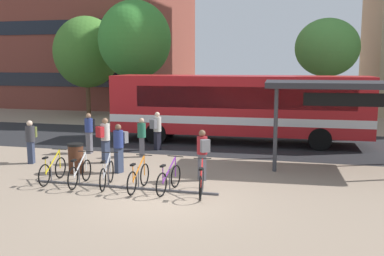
{
  "coord_description": "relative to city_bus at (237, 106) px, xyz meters",
  "views": [
    {
      "loc": [
        3.69,
        -11.24,
        3.77
      ],
      "look_at": [
        -0.37,
        4.56,
        1.36
      ],
      "focal_mm": 40.95,
      "sensor_mm": 36.0,
      "label": 1
    }
  ],
  "objects": [
    {
      "name": "ground",
      "position": [
        -0.61,
        -9.38,
        -1.78
      ],
      "size": [
        200.0,
        200.0,
        0.0
      ],
      "primitive_type": "plane",
      "color": "gray"
    },
    {
      "name": "bus_lane_asphalt",
      "position": [
        -0.61,
        0.0,
        -1.77
      ],
      "size": [
        80.0,
        7.2,
        0.01
      ],
      "primitive_type": "cube",
      "color": "#232326",
      "rests_on": "ground"
    },
    {
      "name": "city_bus",
      "position": [
        0.0,
        0.0,
        0.0
      ],
      "size": [
        12.1,
        2.96,
        3.2
      ],
      "rotation": [
        0.0,
        0.0,
        3.17
      ],
      "color": "red",
      "rests_on": "ground"
    },
    {
      "name": "bike_rack",
      "position": [
        -2.16,
        -8.62,
        -1.68
      ],
      "size": [
        5.93,
        0.09,
        0.7
      ],
      "rotation": [
        0.0,
        0.0,
        0.0
      ],
      "color": "#47474C",
      "rests_on": "ground"
    },
    {
      "name": "parked_bicycle_yellow_0",
      "position": [
        -4.62,
        -8.53,
        -1.39
      ],
      "size": [
        0.52,
        1.72,
        0.99
      ],
      "rotation": [
        0.0,
        0.0,
        1.62
      ],
      "color": "black",
      "rests_on": "ground"
    },
    {
      "name": "parked_bicycle_white_1",
      "position": [
        -3.6,
        -8.64,
        -1.39
      ],
      "size": [
        0.52,
        1.72,
        0.99
      ],
      "rotation": [
        0.0,
        0.0,
        1.65
      ],
      "color": "black",
      "rests_on": "ground"
    },
    {
      "name": "parked_bicycle_silver_2",
      "position": [
        -2.71,
        -8.59,
        -1.39
      ],
      "size": [
        0.55,
        1.7,
        0.99
      ],
      "rotation": [
        0.0,
        0.0,
        1.77
      ],
      "color": "black",
      "rests_on": "ground"
    },
    {
      "name": "parked_bicycle_orange_3",
      "position": [
        -1.63,
        -8.71,
        -1.39
      ],
      "size": [
        0.52,
        1.72,
        0.99
      ],
      "rotation": [
        0.0,
        0.0,
        1.56
      ],
      "color": "black",
      "rests_on": "ground"
    },
    {
      "name": "parked_bicycle_purple_4",
      "position": [
        -0.7,
        -8.64,
        -1.39
      ],
      "size": [
        0.52,
        1.72,
        0.99
      ],
      "rotation": [
        0.0,
        0.0,
        1.45
      ],
      "color": "black",
      "rests_on": "ground"
    },
    {
      "name": "parked_bicycle_red_5",
      "position": [
        0.31,
        -8.72,
        -1.39
      ],
      "size": [
        0.52,
        1.71,
        0.99
      ],
      "rotation": [
        0.0,
        0.0,
        1.74
      ],
      "color": "black",
      "rests_on": "ground"
    },
    {
      "name": "transit_shelter",
      "position": [
        4.57,
        -4.1,
        1.14
      ],
      "size": [
        5.92,
        3.32,
        3.13
      ],
      "rotation": [
        0.0,
        0.0,
        0.06
      ],
      "color": "#38383D",
      "rests_on": "ground"
    },
    {
      "name": "commuter_grey_pack_0",
      "position": [
        -3.06,
        -6.83,
        -0.79
      ],
      "size": [
        0.48,
        0.6,
        1.71
      ],
      "rotation": [
        0.0,
        0.0,
        4.33
      ],
      "color": "#2D3851",
      "rests_on": "ground"
    },
    {
      "name": "commuter_red_pack_1",
      "position": [
        -4.2,
        -5.59,
        -0.78
      ],
      "size": [
        0.5,
        0.6,
        1.73
      ],
      "rotation": [
        0.0,
        0.0,
        1.15
      ],
      "color": "#2D3851",
      "rests_on": "ground"
    },
    {
      "name": "commuter_teal_pack_2",
      "position": [
        -3.25,
        -4.18,
        -0.85
      ],
      "size": [
        0.5,
        0.6,
        1.6
      ],
      "rotation": [
        0.0,
        0.0,
        5.14
      ],
      "color": "#565660",
      "rests_on": "ground"
    },
    {
      "name": "commuter_olive_pack_3",
      "position": [
        -6.9,
        -6.32,
        -0.82
      ],
      "size": [
        0.42,
        0.58,
        1.65
      ],
      "rotation": [
        0.0,
        0.0,
        4.95
      ],
      "color": "#2D3851",
      "rests_on": "ground"
    },
    {
      "name": "commuter_black_pack_4",
      "position": [
        -5.64,
        -4.06,
        -0.78
      ],
      "size": [
        0.36,
        0.54,
        1.71
      ],
      "rotation": [
        0.0,
        0.0,
        4.78
      ],
      "color": "#565660",
      "rests_on": "ground"
    },
    {
      "name": "commuter_grey_pack_5",
      "position": [
        -0.02,
        -7.14,
        -0.82
      ],
      "size": [
        0.55,
        0.6,
        1.66
      ],
      "rotation": [
        0.0,
        0.0,
        2.18
      ],
      "color": "#565660",
      "rests_on": "ground"
    },
    {
      "name": "commuter_grey_pack_6",
      "position": [
        -3.11,
        -2.69,
        -0.81
      ],
      "size": [
        0.49,
        0.6,
        1.68
      ],
      "rotation": [
        0.0,
        0.0,
        1.16
      ],
      "color": "black",
      "rests_on": "ground"
    },
    {
      "name": "trash_bin",
      "position": [
        -4.52,
        -7.22,
        -1.26
      ],
      "size": [
        0.55,
        0.55,
        1.03
      ],
      "color": "#4C2819",
      "rests_on": "ground"
    },
    {
      "name": "street_tree_0",
      "position": [
        4.43,
        9.58,
        3.01
      ],
      "size": [
        4.14,
        4.14,
        6.68
      ],
      "color": "brown",
      "rests_on": "ground"
    },
    {
      "name": "street_tree_1",
      "position": [
        -7.26,
        5.35,
        3.45
      ],
      "size": [
        4.53,
        4.53,
        7.67
      ],
      "color": "brown",
      "rests_on": "ground"
    },
    {
      "name": "street_tree_2",
      "position": [
        -12.06,
        8.17,
        2.79
      ],
      "size": [
        4.69,
        4.69,
        7.1
      ],
      "color": "brown",
      "rests_on": "ground"
    }
  ]
}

